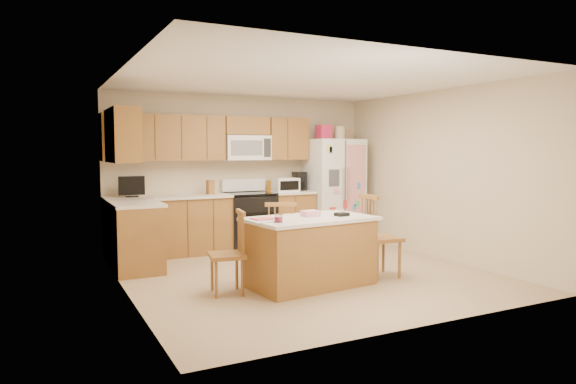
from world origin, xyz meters
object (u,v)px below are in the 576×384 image
island (310,251)px  windsor_chair_left (229,254)px  windsor_chair_back (279,241)px  refrigerator (333,190)px  windsor_chair_right (379,238)px  stove (249,220)px

island → windsor_chair_left: 0.99m
island → windsor_chair_back: bearing=101.5°
refrigerator → windsor_chair_back: refrigerator is taller
island → windsor_chair_right: 1.00m
windsor_chair_back → windsor_chair_left: bearing=-150.9°
stove → windsor_chair_back: (-0.35, -1.88, -0.02)m
refrigerator → island: 3.05m
stove → refrigerator: size_ratio=0.55×
windsor_chair_right → refrigerator: bearing=71.5°
windsor_chair_left → windsor_chair_back: (0.86, 0.48, 0.01)m
windsor_chair_back → windsor_chair_right: (1.12, -0.60, 0.04)m
stove → windsor_chair_left: 2.65m
refrigerator → island: size_ratio=1.27×
island → windsor_chair_right: bearing=-0.7°
stove → windsor_chair_right: 2.60m
windsor_chair_left → windsor_chair_right: bearing=-3.6°
stove → windsor_chair_back: 1.91m
refrigerator → windsor_chair_left: (-2.78, -2.29, -0.48)m
refrigerator → stove: bearing=177.7°
stove → windsor_chair_left: (-1.21, -2.36, -0.03)m
stove → refrigerator: (1.57, -0.06, 0.45)m
windsor_chair_back → stove: bearing=79.4°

